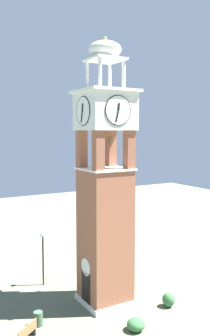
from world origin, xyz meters
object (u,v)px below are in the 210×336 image
Objects in this scene: clock_tower at (105,198)px; lamp_post at (43,249)px; trash_bin at (38,319)px; park_bench at (26,333)px.

clock_tower reaches higher than lamp_post.
lamp_post is at bearing 156.35° from trash_bin.
lamp_post is at bearing 152.02° from park_bench.
clock_tower is 4.33× the size of lamp_post.
park_bench is 0.41× the size of lamp_post.
lamp_post is (-6.21, 3.30, 2.15)m from park_bench.
park_bench is at bearing -27.98° from lamp_post.
trash_bin is (0.54, -4.64, -6.34)m from clock_tower.
trash_bin is (4.99, -2.18, -2.23)m from lamp_post.
clock_tower is at bearing 106.99° from park_bench.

